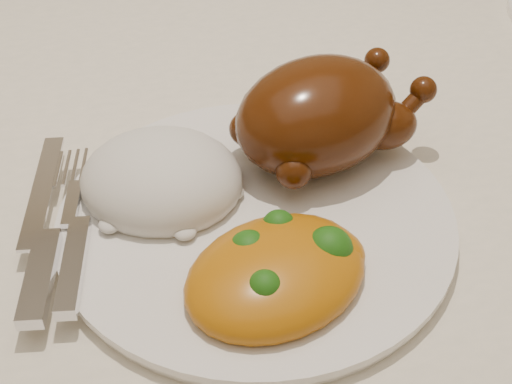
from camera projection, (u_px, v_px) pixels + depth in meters
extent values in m
cube|color=brown|center=(248.00, 145.00, 0.61)|extent=(1.60, 0.90, 0.04)
cube|color=beige|center=(248.00, 122.00, 0.60)|extent=(1.72, 1.02, 0.01)
cylinder|color=white|center=(256.00, 220.00, 0.49)|extent=(0.34, 0.34, 0.01)
ellipsoid|color=#4E1F08|center=(317.00, 115.00, 0.51)|extent=(0.15, 0.14, 0.08)
ellipsoid|color=#4E1F08|center=(307.00, 99.00, 0.49)|extent=(0.07, 0.06, 0.03)
ellipsoid|color=#4E1F08|center=(385.00, 125.00, 0.52)|extent=(0.05, 0.04, 0.04)
sphere|color=#4E1F08|center=(423.00, 90.00, 0.52)|extent=(0.02, 0.02, 0.02)
ellipsoid|color=#4E1F08|center=(340.00, 94.00, 0.55)|extent=(0.05, 0.04, 0.04)
sphere|color=#4E1F08|center=(377.00, 60.00, 0.55)|extent=(0.02, 0.02, 0.02)
sphere|color=#4E1F08|center=(294.00, 171.00, 0.48)|extent=(0.03, 0.03, 0.03)
sphere|color=#4E1F08|center=(246.00, 129.00, 0.52)|extent=(0.03, 0.03, 0.03)
ellipsoid|color=white|center=(162.00, 181.00, 0.50)|extent=(0.14, 0.14, 0.06)
ellipsoid|color=#B16A0B|center=(276.00, 275.00, 0.43)|extent=(0.15, 0.13, 0.04)
ellipsoid|color=#B16A0B|center=(322.00, 256.00, 0.44)|extent=(0.05, 0.05, 0.03)
ellipsoid|color=#0E410A|center=(249.00, 249.00, 0.44)|extent=(0.03, 0.03, 0.02)
ellipsoid|color=#0E410A|center=(216.00, 304.00, 0.41)|extent=(0.02, 0.02, 0.02)
ellipsoid|color=#0E410A|center=(279.00, 227.00, 0.45)|extent=(0.02, 0.02, 0.02)
ellipsoid|color=#0E410A|center=(265.00, 288.00, 0.41)|extent=(0.02, 0.02, 0.02)
ellipsoid|color=#0E410A|center=(292.00, 299.00, 0.41)|extent=(0.02, 0.02, 0.02)
ellipsoid|color=#0E410A|center=(245.00, 306.00, 0.41)|extent=(0.02, 0.02, 0.02)
ellipsoid|color=#0E410A|center=(329.00, 250.00, 0.44)|extent=(0.03, 0.03, 0.03)
cube|color=silver|center=(42.00, 190.00, 0.50)|extent=(0.03, 0.12, 0.00)
cube|color=silver|center=(40.00, 276.00, 0.43)|extent=(0.03, 0.08, 0.01)
cube|color=silver|center=(74.00, 265.00, 0.44)|extent=(0.02, 0.08, 0.01)
cube|color=silver|center=(71.00, 185.00, 0.50)|extent=(0.03, 0.09, 0.00)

